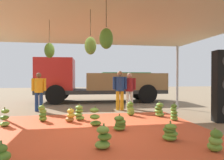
{
  "coord_description": "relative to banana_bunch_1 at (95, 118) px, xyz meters",
  "views": [
    {
      "loc": [
        -0.57,
        -5.23,
        1.4
      ],
      "look_at": [
        0.61,
        1.72,
        1.29
      ],
      "focal_mm": 33.25,
      "sensor_mm": 36.0,
      "label": 1
    }
  ],
  "objects": [
    {
      "name": "tent_canopy",
      "position": [
        0.06,
        -0.74,
        2.5
      ],
      "size": [
        8.0,
        7.0,
        2.83
      ],
      "color": "#9EA0A5",
      "rests_on": "ground"
    },
    {
      "name": "banana_bunch_1",
      "position": [
        0.0,
        0.0,
        0.0
      ],
      "size": [
        0.37,
        0.37,
        0.56
      ],
      "color": "#518428",
      "rests_on": "tarp_orange"
    },
    {
      "name": "banana_bunch_8",
      "position": [
        2.54,
        0.29,
        0.01
      ],
      "size": [
        0.29,
        0.31,
        0.58
      ],
      "color": "#6B9E38",
      "rests_on": "tarp_orange"
    },
    {
      "name": "banana_bunch_14",
      "position": [
        2.03,
        -2.41,
        -0.04
      ],
      "size": [
        0.37,
        0.38,
        0.45
      ],
      "color": "#60932D",
      "rests_on": "tarp_orange"
    },
    {
      "name": "worker_1",
      "position": [
        1.28,
        2.71,
        0.72
      ],
      "size": [
        0.6,
        0.37,
        1.65
      ],
      "color": "orange",
      "rests_on": "ground"
    },
    {
      "name": "banana_bunch_12",
      "position": [
        -0.71,
        0.63,
        -0.04
      ],
      "size": [
        0.32,
        0.31,
        0.45
      ],
      "color": "#996628",
      "rests_on": "tarp_orange"
    },
    {
      "name": "banana_bunch_2",
      "position": [
        1.51,
        -1.62,
        -0.06
      ],
      "size": [
        0.43,
        0.41,
        0.42
      ],
      "color": "#60932D",
      "rests_on": "tarp_orange"
    },
    {
      "name": "tarp_orange",
      "position": [
        0.07,
        -0.63,
        -0.24
      ],
      "size": [
        5.74,
        5.08,
        0.01
      ],
      "primitive_type": "cube",
      "color": "#D1512D",
      "rests_on": "ground"
    },
    {
      "name": "ground_plane",
      "position": [
        0.07,
        2.37,
        -0.24
      ],
      "size": [
        40.0,
        40.0,
        0.0
      ],
      "primitive_type": "plane",
      "color": "#7F6B51"
    },
    {
      "name": "banana_bunch_4",
      "position": [
        -0.44,
        0.89,
        -0.02
      ],
      "size": [
        0.42,
        0.41,
        0.52
      ],
      "color": "#6B9E38",
      "rests_on": "tarp_orange"
    },
    {
      "name": "worker_2",
      "position": [
        1.77,
        2.94,
        0.68
      ],
      "size": [
        0.58,
        0.35,
        1.58
      ],
      "color": "silver",
      "rests_on": "ground"
    },
    {
      "name": "worker_0",
      "position": [
        -2.03,
        2.9,
        0.67
      ],
      "size": [
        0.57,
        0.35,
        1.57
      ],
      "color": "navy",
      "rests_on": "ground"
    },
    {
      "name": "banana_bunch_5",
      "position": [
        1.39,
        1.34,
        0.0
      ],
      "size": [
        0.38,
        0.37,
        0.53
      ],
      "color": "#60932D",
      "rests_on": "tarp_orange"
    },
    {
      "name": "speaker_stack",
      "position": [
        3.97,
        -0.14,
        0.87
      ],
      "size": [
        0.65,
        0.5,
        2.21
      ],
      "color": "black",
      "rests_on": "ground"
    },
    {
      "name": "banana_bunch_11",
      "position": [
        2.35,
        1.03,
        -0.01
      ],
      "size": [
        0.43,
        0.44,
        0.52
      ],
      "color": "#75A83D",
      "rests_on": "tarp_orange"
    },
    {
      "name": "banana_bunch_7",
      "position": [
        -0.0,
        -1.89,
        -0.03
      ],
      "size": [
        0.43,
        0.42,
        0.48
      ],
      "color": "#6B9E38",
      "rests_on": "tarp_orange"
    },
    {
      "name": "banana_bunch_9",
      "position": [
        0.59,
        -0.63,
        -0.05
      ],
      "size": [
        0.43,
        0.43,
        0.43
      ],
      "color": "#60932D",
      "rests_on": "tarp_orange"
    },
    {
      "name": "banana_bunch_13",
      "position": [
        -2.51,
        0.37,
        -0.01
      ],
      "size": [
        0.37,
        0.38,
        0.54
      ],
      "color": "#75A83D",
      "rests_on": "tarp_orange"
    },
    {
      "name": "cargo_truck_main",
      "position": [
        0.48,
        5.84,
        0.93
      ],
      "size": [
        7.11,
        2.65,
        2.4
      ],
      "color": "#2D2D2D",
      "rests_on": "ground"
    },
    {
      "name": "banana_bunch_6",
      "position": [
        -1.57,
        0.86,
        0.0
      ],
      "size": [
        0.35,
        0.35,
        0.54
      ],
      "color": "#60932D",
      "rests_on": "tarp_orange"
    }
  ]
}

